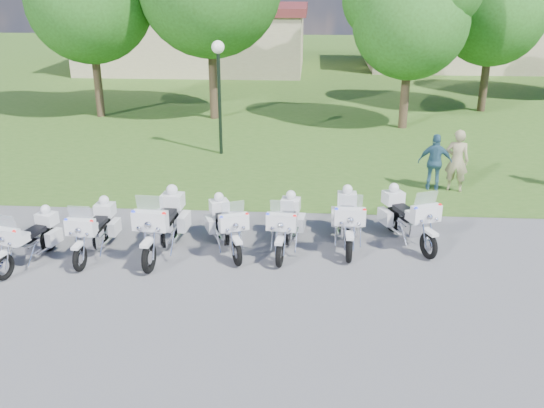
# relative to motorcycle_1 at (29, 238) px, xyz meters

# --- Properties ---
(ground) EXTENTS (100.00, 100.00, 0.00)m
(ground) POSITION_rel_motorcycle_1_xyz_m (4.55, 0.35, -0.59)
(ground) COLOR slate
(ground) RESTS_ON ground
(grass_lawn) EXTENTS (100.00, 48.00, 0.01)m
(grass_lawn) POSITION_rel_motorcycle_1_xyz_m (4.55, 27.35, -0.58)
(grass_lawn) COLOR #345C1D
(grass_lawn) RESTS_ON ground
(motorcycle_1) EXTENTS (1.02, 2.05, 1.40)m
(motorcycle_1) POSITION_rel_motorcycle_1_xyz_m (0.00, 0.00, 0.00)
(motorcycle_1) COLOR black
(motorcycle_1) RESTS_ON ground
(motorcycle_2) EXTENTS (0.78, 2.15, 1.45)m
(motorcycle_2) POSITION_rel_motorcycle_1_xyz_m (1.31, 0.56, 0.02)
(motorcycle_2) COLOR black
(motorcycle_2) RESTS_ON ground
(motorcycle_3) EXTENTS (0.95, 2.54, 1.70)m
(motorcycle_3) POSITION_rel_motorcycle_1_xyz_m (2.88, 0.74, 0.13)
(motorcycle_3) COLOR black
(motorcycle_3) RESTS_ON ground
(motorcycle_4) EXTENTS (1.22, 2.05, 1.45)m
(motorcycle_4) POSITION_rel_motorcycle_1_xyz_m (4.32, 0.98, 0.02)
(motorcycle_4) COLOR black
(motorcycle_4) RESTS_ON ground
(motorcycle_5) EXTENTS (0.87, 2.23, 1.50)m
(motorcycle_5) POSITION_rel_motorcycle_1_xyz_m (5.73, 1.08, 0.04)
(motorcycle_5) COLOR black
(motorcycle_5) RESTS_ON ground
(motorcycle_6) EXTENTS (0.76, 2.30, 1.55)m
(motorcycle_6) POSITION_rel_motorcycle_1_xyz_m (7.19, 1.44, 0.06)
(motorcycle_6) COLOR black
(motorcycle_6) RESTS_ON ground
(motorcycle_7) EXTENTS (1.32, 2.18, 1.55)m
(motorcycle_7) POSITION_rel_motorcycle_1_xyz_m (8.63, 1.67, 0.06)
(motorcycle_7) COLOR black
(motorcycle_7) RESTS_ON ground
(lamp_post) EXTENTS (0.44, 0.44, 3.98)m
(lamp_post) POSITION_rel_motorcycle_1_xyz_m (3.04, 8.88, 2.43)
(lamp_post) COLOR black
(lamp_post) RESTS_ON ground
(tree_2) EXTENTS (5.38, 4.59, 7.17)m
(tree_2) POSITION_rel_motorcycle_1_xyz_m (10.04, 13.22, 4.16)
(tree_2) COLOR #38281C
(tree_2) RESTS_ON ground
(tree_3) EXTENTS (5.56, 4.75, 7.42)m
(tree_3) POSITION_rel_motorcycle_1_xyz_m (14.15, 16.72, 4.32)
(tree_3) COLOR #38281C
(tree_3) RESTS_ON ground
(building_west) EXTENTS (14.56, 8.32, 4.10)m
(building_west) POSITION_rel_motorcycle_1_xyz_m (-1.45, 28.35, 1.48)
(building_west) COLOR tan
(building_west) RESTS_ON ground
(building_east) EXTENTS (11.44, 7.28, 4.10)m
(building_east) POSITION_rel_motorcycle_1_xyz_m (15.55, 30.35, 1.48)
(building_east) COLOR tan
(building_east) RESTS_ON ground
(bystander_a) EXTENTS (0.78, 0.61, 1.88)m
(bystander_a) POSITION_rel_motorcycle_1_xyz_m (10.58, 5.45, 0.35)
(bystander_a) COLOR tan
(bystander_a) RESTS_ON ground
(bystander_c) EXTENTS (1.06, 0.58, 1.71)m
(bystander_c) POSITION_rel_motorcycle_1_xyz_m (9.97, 5.52, 0.27)
(bystander_c) COLOR #305A74
(bystander_c) RESTS_ON ground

